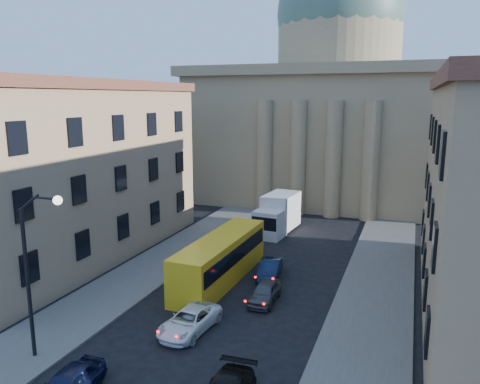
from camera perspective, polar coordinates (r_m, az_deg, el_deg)
The scene contains 10 objects.
sidewalk_left at distance 35.50m, azimuth -13.52°, elevation -10.78°, with size 5.00×60.00×0.15m, color #54514C.
sidewalk_right at distance 30.18m, azimuth 15.47°, elevation -15.04°, with size 5.00×60.00×0.15m, color #54514C.
church at distance 65.34m, azimuth 11.58°, elevation 10.00°, with size 68.02×28.76×36.60m.
building_left at distance 41.75m, azimuth -20.66°, elevation 2.61°, with size 11.60×26.60×14.70m.
street_lamp at distance 25.56m, azimuth -23.79°, elevation -7.90°, with size 2.62×0.44×8.83m.
car_left_mid at distance 28.19m, azimuth -6.16°, elevation -15.35°, with size 2.15×4.66×1.29m, color white.
car_right_far at distance 31.70m, azimuth 3.06°, elevation -12.11°, with size 1.56×3.87×1.32m, color #434448.
car_right_distant at distance 35.49m, azimuth 3.62°, elevation -9.42°, with size 1.45×4.16×1.37m, color #0D1932.
city_bus at distance 34.72m, azimuth -2.36°, elevation -7.99°, with size 2.98×11.70×3.28m.
box_truck at distance 46.96m, azimuth 4.58°, elevation -2.80°, with size 3.27×7.02×3.74m.
Camera 1 is at (10.29, -9.04, 13.36)m, focal length 35.00 mm.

